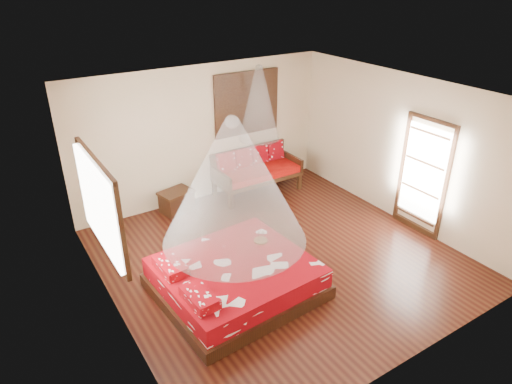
# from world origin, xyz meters

# --- Properties ---
(room) EXTENTS (5.54, 5.54, 2.84)m
(room) POSITION_xyz_m (0.00, 0.00, 1.40)
(room) COLOR black
(room) RESTS_ON ground
(bed) EXTENTS (2.36, 2.16, 0.65)m
(bed) POSITION_xyz_m (-1.11, -0.40, 0.25)
(bed) COLOR black
(bed) RESTS_ON floor
(daybed) EXTENTS (1.87, 0.83, 0.96)m
(daybed) POSITION_xyz_m (1.04, 2.39, 0.52)
(daybed) COLOR black
(daybed) RESTS_ON floor
(storage_chest) EXTENTS (0.73, 0.60, 0.44)m
(storage_chest) POSITION_xyz_m (-0.81, 2.45, 0.23)
(storage_chest) COLOR black
(storage_chest) RESTS_ON floor
(shutter_panel) EXTENTS (1.52, 0.06, 1.32)m
(shutter_panel) POSITION_xyz_m (1.04, 2.72, 1.90)
(shutter_panel) COLOR black
(shutter_panel) RESTS_ON wall_back
(window_left) EXTENTS (0.10, 1.74, 1.34)m
(window_left) POSITION_xyz_m (-2.71, 0.20, 1.70)
(window_left) COLOR black
(window_left) RESTS_ON wall_left
(glazed_door) EXTENTS (0.08, 1.02, 2.16)m
(glazed_door) POSITION_xyz_m (2.72, -0.60, 1.07)
(glazed_door) COLOR black
(glazed_door) RESTS_ON floor
(wine_tray) EXTENTS (0.23, 0.23, 0.19)m
(wine_tray) POSITION_xyz_m (-0.43, -0.08, 0.55)
(wine_tray) COLOR brown
(wine_tray) RESTS_ON bed
(mosquito_net_main) EXTENTS (2.06, 2.06, 1.80)m
(mosquito_net_main) POSITION_xyz_m (-1.09, -0.40, 1.85)
(mosquito_net_main) COLOR silver
(mosquito_net_main) RESTS_ON ceiling
(mosquito_net_daybed) EXTENTS (0.83, 0.83, 1.50)m
(mosquito_net_daybed) POSITION_xyz_m (1.04, 2.25, 2.00)
(mosquito_net_daybed) COLOR silver
(mosquito_net_daybed) RESTS_ON ceiling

